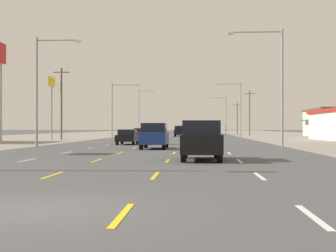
# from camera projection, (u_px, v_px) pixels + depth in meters

# --- Properties ---
(ground_plane) EXTENTS (572.00, 572.00, 0.00)m
(ground_plane) POSITION_uv_depth(u_px,v_px,m) (175.00, 138.00, 75.71)
(ground_plane) COLOR #4C4C4F
(lot_apron_left) EXTENTS (28.00, 440.00, 0.01)m
(lot_apron_left) POSITION_uv_depth(u_px,v_px,m) (17.00, 138.00, 77.09)
(lot_apron_left) COLOR gray
(lot_apron_left) RESTS_ON ground
(lane_markings) EXTENTS (10.64, 227.60, 0.01)m
(lane_markings) POSITION_uv_depth(u_px,v_px,m) (182.00, 135.00, 114.15)
(lane_markings) COLOR white
(lane_markings) RESTS_ON ground
(signal_span_wire) EXTENTS (25.88, 0.52, 9.36)m
(signal_span_wire) POSITION_uv_depth(u_px,v_px,m) (98.00, 28.00, 18.09)
(signal_span_wire) COLOR brown
(signal_span_wire) RESTS_ON ground
(suv_inner_right_nearest) EXTENTS (1.98, 4.90, 1.98)m
(suv_inner_right_nearest) POSITION_uv_depth(u_px,v_px,m) (201.00, 140.00, 24.82)
(suv_inner_right_nearest) COLOR black
(suv_inner_right_nearest) RESTS_ON ground
(suv_center_turn_near) EXTENTS (1.98, 4.90, 1.98)m
(suv_center_turn_near) POSITION_uv_depth(u_px,v_px,m) (154.00, 135.00, 38.15)
(suv_center_turn_near) COLOR navy
(suv_center_turn_near) RESTS_ON ground
(sedan_inner_left_mid) EXTENTS (1.80, 4.50, 1.46)m
(sedan_inner_left_mid) POSITION_uv_depth(u_px,v_px,m) (128.00, 137.00, 47.91)
(sedan_inner_left_mid) COLOR black
(sedan_inner_left_mid) RESTS_ON ground
(hatchback_inner_right_midfar) EXTENTS (1.72, 3.90, 1.54)m
(hatchback_inner_right_midfar) POSITION_uv_depth(u_px,v_px,m) (197.00, 134.00, 65.03)
(hatchback_inner_right_midfar) COLOR maroon
(hatchback_inner_right_midfar) RESTS_ON ground
(hatchback_far_left_far) EXTENTS (1.72, 3.90, 1.54)m
(hatchback_far_left_far) POSITION_uv_depth(u_px,v_px,m) (139.00, 133.00, 86.94)
(hatchback_far_left_far) COLOR maroon
(hatchback_far_left_far) RESTS_ON ground
(suv_center_turn_farther) EXTENTS (1.98, 4.90, 1.98)m
(suv_center_turn_farther) POSITION_uv_depth(u_px,v_px,m) (180.00, 131.00, 90.74)
(suv_center_turn_farther) COLOR black
(suv_center_turn_farther) RESTS_ON ground
(suv_center_turn_farthest) EXTENTS (1.98, 4.90, 1.98)m
(suv_center_turn_farthest) POSITION_uv_depth(u_px,v_px,m) (182.00, 130.00, 106.27)
(suv_center_turn_farthest) COLOR #4C196B
(suv_center_turn_farthest) RESTS_ON ground
(box_truck_far_right_distant_a) EXTENTS (2.40, 7.20, 3.23)m
(box_truck_far_right_distant_a) POSITION_uv_depth(u_px,v_px,m) (211.00, 127.00, 115.03)
(box_truck_far_right_distant_a) COLOR #B28C33
(box_truck_far_right_distant_a) RESTS_ON ground
(hatchback_far_left_distant_b) EXTENTS (1.72, 3.90, 1.54)m
(hatchback_far_left_distant_b) POSITION_uv_depth(u_px,v_px,m) (156.00, 131.00, 128.51)
(hatchback_far_left_distant_b) COLOR black
(hatchback_far_left_distant_b) RESTS_ON ground
(hatchback_far_right_distant_c) EXTENTS (1.72, 3.90, 1.54)m
(hatchback_far_right_distant_c) POSITION_uv_depth(u_px,v_px,m) (211.00, 131.00, 135.25)
(hatchback_far_right_distant_c) COLOR #4C196B
(hatchback_far_right_distant_c) RESTS_ON ground
(pole_sign_left_row_1) EXTENTS (0.24, 2.12, 10.03)m
(pole_sign_left_row_1) POSITION_uv_depth(u_px,v_px,m) (1.00, 67.00, 48.91)
(pole_sign_left_row_1) COLOR gray
(pole_sign_left_row_1) RESTS_ON ground
(pole_sign_left_row_2) EXTENTS (0.24, 2.55, 8.62)m
(pole_sign_left_row_2) POSITION_uv_depth(u_px,v_px,m) (52.00, 91.00, 68.12)
(pole_sign_left_row_2) COLOR gray
(pole_sign_left_row_2) RESTS_ON ground
(streetlight_left_row_0) EXTENTS (3.84, 0.26, 9.19)m
(streetlight_left_row_0) POSITION_uv_depth(u_px,v_px,m) (41.00, 84.00, 41.33)
(streetlight_left_row_0) COLOR gray
(streetlight_left_row_0) RESTS_ON ground
(streetlight_right_row_0) EXTENTS (4.56, 0.26, 9.70)m
(streetlight_right_row_0) POSITION_uv_depth(u_px,v_px,m) (276.00, 78.00, 40.25)
(streetlight_right_row_0) COLOR gray
(streetlight_right_row_0) RESTS_ON ground
(streetlight_left_row_1) EXTENTS (4.50, 0.26, 8.65)m
(streetlight_left_row_1) POSITION_uv_depth(u_px,v_px,m) (115.00, 106.00, 78.47)
(streetlight_left_row_1) COLOR gray
(streetlight_left_row_1) RESTS_ON ground
(streetlight_right_row_1) EXTENTS (3.81, 0.26, 8.75)m
(streetlight_right_row_1) POSITION_uv_depth(u_px,v_px,m) (238.00, 106.00, 77.39)
(streetlight_right_row_1) COLOR gray
(streetlight_right_row_1) RESTS_ON ground
(streetlight_left_row_2) EXTENTS (3.96, 0.26, 10.46)m
(streetlight_left_row_2) POSITION_uv_depth(u_px,v_px,m) (140.00, 109.00, 115.63)
(streetlight_left_row_2) COLOR gray
(streetlight_left_row_2) RESTS_ON ground
(streetlight_right_row_2) EXTENTS (3.84, 0.26, 8.85)m
(streetlight_right_row_2) POSITION_uv_depth(u_px,v_px,m) (224.00, 113.00, 114.54)
(streetlight_right_row_2) COLOR gray
(streetlight_right_row_2) RESTS_ON ground
(utility_pole_left_row_1) EXTENTS (2.20, 0.26, 9.83)m
(utility_pole_left_row_1) POSITION_uv_depth(u_px,v_px,m) (61.00, 102.00, 67.77)
(utility_pole_left_row_1) COLOR brown
(utility_pole_left_row_1) RESTS_ON ground
(utility_pole_right_row_2) EXTENTS (2.20, 0.26, 9.19)m
(utility_pole_right_row_2) POSITION_uv_depth(u_px,v_px,m) (250.00, 112.00, 101.16)
(utility_pole_right_row_2) COLOR brown
(utility_pole_right_row_2) RESTS_ON ground
(utility_pole_right_row_3) EXTENTS (2.20, 0.26, 8.20)m
(utility_pole_right_row_3) POSITION_uv_depth(u_px,v_px,m) (237.00, 118.00, 129.85)
(utility_pole_right_row_3) COLOR brown
(utility_pole_right_row_3) RESTS_ON ground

